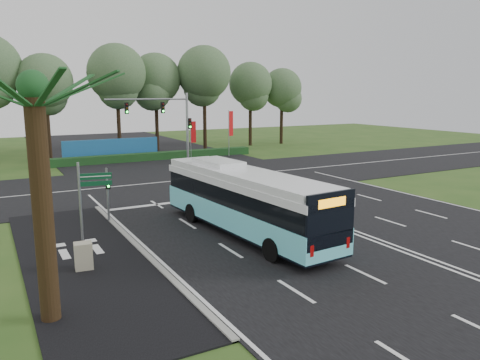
# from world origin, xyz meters

# --- Properties ---
(ground) EXTENTS (120.00, 120.00, 0.00)m
(ground) POSITION_xyz_m (0.00, 0.00, 0.00)
(ground) COLOR #2C4E1A
(ground) RESTS_ON ground
(road_main) EXTENTS (20.00, 120.00, 0.04)m
(road_main) POSITION_xyz_m (0.00, 0.00, 0.02)
(road_main) COLOR black
(road_main) RESTS_ON ground
(road_cross) EXTENTS (120.00, 14.00, 0.05)m
(road_cross) POSITION_xyz_m (0.00, 12.00, 0.03)
(road_cross) COLOR black
(road_cross) RESTS_ON ground
(bike_path) EXTENTS (5.00, 18.00, 0.06)m
(bike_path) POSITION_xyz_m (-12.50, -3.00, 0.03)
(bike_path) COLOR black
(bike_path) RESTS_ON ground
(kerb_strip) EXTENTS (0.25, 18.00, 0.12)m
(kerb_strip) POSITION_xyz_m (-10.10, -3.00, 0.06)
(kerb_strip) COLOR gray
(kerb_strip) RESTS_ON ground
(city_bus) EXTENTS (3.40, 12.28, 3.48)m
(city_bus) POSITION_xyz_m (-4.80, -3.13, 1.75)
(city_bus) COLOR #67E4F0
(city_bus) RESTS_ON ground
(pedestrian_signal) EXTENTS (0.28, 0.40, 3.02)m
(pedestrian_signal) POSITION_xyz_m (-10.20, 2.42, 1.65)
(pedestrian_signal) COLOR gray
(pedestrian_signal) RESTS_ON ground
(street_sign) EXTENTS (1.50, 0.35, 3.89)m
(street_sign) POSITION_xyz_m (-11.87, -0.85, 2.46)
(street_sign) COLOR gray
(street_sign) RESTS_ON ground
(utility_cabinet) EXTENTS (0.74, 0.64, 1.14)m
(utility_cabinet) POSITION_xyz_m (-12.78, -4.16, 0.57)
(utility_cabinet) COLOR #A6A086
(utility_cabinet) RESTS_ON ground
(banner_flag_mid) EXTENTS (0.61, 0.10, 4.16)m
(banner_flag_mid) POSITION_xyz_m (3.44, 22.55, 2.73)
(banner_flag_mid) COLOR gray
(banner_flag_mid) RESTS_ON ground
(banner_flag_right) EXTENTS (0.71, 0.33, 5.12)m
(banner_flag_right) POSITION_xyz_m (8.34, 23.38, 3.31)
(banner_flag_right) COLOR gray
(banner_flag_right) RESTS_ON ground
(palm_tree) EXTENTS (3.20, 3.20, 7.65)m
(palm_tree) POSITION_xyz_m (-14.50, -8.00, 6.44)
(palm_tree) COLOR #382614
(palm_tree) RESTS_ON ground
(traffic_light_gantry) EXTENTS (8.41, 0.28, 7.00)m
(traffic_light_gantry) POSITION_xyz_m (0.21, 20.50, 4.66)
(traffic_light_gantry) COLOR gray
(traffic_light_gantry) RESTS_ON ground
(hedge) EXTENTS (22.00, 1.20, 0.80)m
(hedge) POSITION_xyz_m (0.00, 24.50, 0.40)
(hedge) COLOR #143917
(hedge) RESTS_ON ground
(blue_hoarding) EXTENTS (10.00, 0.30, 2.20)m
(blue_hoarding) POSITION_xyz_m (-4.00, 27.00, 1.10)
(blue_hoarding) COLOR #1C5D99
(blue_hoarding) RESTS_ON ground
(eucalyptus_row) EXTENTS (46.56, 8.28, 12.79)m
(eucalyptus_row) POSITION_xyz_m (-0.83, 30.89, 8.71)
(eucalyptus_row) COLOR black
(eucalyptus_row) RESTS_ON ground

